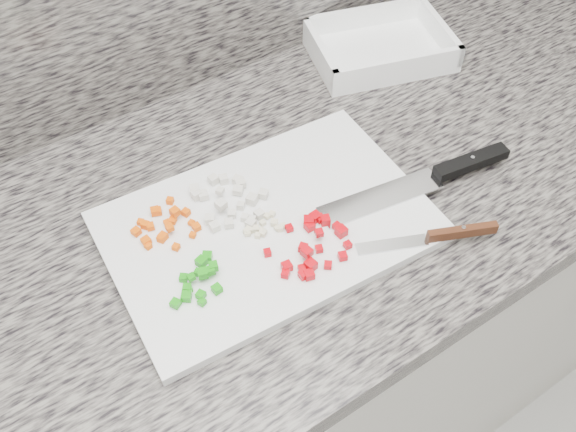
% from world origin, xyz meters
% --- Properties ---
extents(cabinet, '(3.92, 0.62, 0.86)m').
position_xyz_m(cabinet, '(0.00, 1.44, 0.43)').
color(cabinet, silver).
rests_on(cabinet, ground).
extents(countertop, '(3.96, 0.64, 0.04)m').
position_xyz_m(countertop, '(0.00, 1.44, 0.88)').
color(countertop, '#67625A').
rests_on(countertop, cabinet).
extents(cutting_board, '(0.46, 0.33, 0.01)m').
position_xyz_m(cutting_board, '(0.09, 1.39, 0.91)').
color(cutting_board, silver).
rests_on(cutting_board, countertop).
extents(carrot_pile, '(0.09, 0.09, 0.02)m').
position_xyz_m(carrot_pile, '(-0.04, 1.46, 0.92)').
color(carrot_pile, '#E25204').
rests_on(carrot_pile, cutting_board).
extents(onion_pile, '(0.11, 0.12, 0.02)m').
position_xyz_m(onion_pile, '(0.06, 1.45, 0.92)').
color(onion_pile, beige).
rests_on(onion_pile, cutting_board).
extents(green_pepper_pile, '(0.09, 0.07, 0.02)m').
position_xyz_m(green_pepper_pile, '(-0.04, 1.36, 0.92)').
color(green_pepper_pile, '#158C0C').
rests_on(green_pepper_pile, cutting_board).
extents(red_pepper_pile, '(0.12, 0.09, 0.02)m').
position_xyz_m(red_pepper_pile, '(0.12, 1.32, 0.92)').
color(red_pepper_pile, '#B9020B').
rests_on(red_pepper_pile, cutting_board).
extents(garlic_pile, '(0.06, 0.05, 0.01)m').
position_xyz_m(garlic_pile, '(0.08, 1.39, 0.92)').
color(garlic_pile, beige).
rests_on(garlic_pile, cutting_board).
extents(chef_knife, '(0.31, 0.08, 0.02)m').
position_xyz_m(chef_knife, '(0.35, 1.32, 0.92)').
color(chef_knife, '#BBBDC2').
rests_on(chef_knife, cutting_board).
extents(paring_knife, '(0.19, 0.09, 0.02)m').
position_xyz_m(paring_knife, '(0.27, 1.23, 0.92)').
color(paring_knife, '#BBBDC2').
rests_on(paring_knife, cutting_board).
extents(tray, '(0.28, 0.24, 0.05)m').
position_xyz_m(tray, '(0.48, 1.62, 0.92)').
color(tray, white).
rests_on(tray, countertop).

